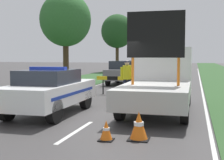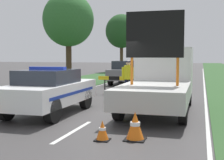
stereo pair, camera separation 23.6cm
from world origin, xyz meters
The scene contains 16 objects.
ground_plane centered at (0.00, 0.00, 0.00)m, with size 160.00×160.00×0.00m, color #3D3A3A.
lane_markings centered at (0.00, 12.97, 0.00)m, with size 7.04×56.00×0.01m.
grass_verge_left centered at (-5.93, 20.00, 0.01)m, with size 4.72×120.00×0.03m.
police_car centered at (-1.79, -0.04, 0.82)m, with size 1.85×4.52×1.65m.
work_truck centered at (1.79, 2.08, 1.15)m, with size 2.22×5.84×3.46m.
road_barrier centered at (-0.25, 5.89, 0.80)m, with size 3.45×0.08×0.95m.
police_officer centered at (-0.13, 4.86, 1.07)m, with size 0.64×0.41×1.80m.
pedestrian_civilian centered at (0.67, 4.98, 0.95)m, with size 0.58×0.37×1.61m.
traffic_cone_near_police centered at (1.02, -2.77, 0.24)m, with size 0.35×0.35×0.49m.
traffic_cone_centre_front centered at (-2.96, 6.71, 0.25)m, with size 0.36×0.36×0.51m.
traffic_cone_behind_barrier centered at (-0.13, 2.80, 0.35)m, with size 0.52×0.52×0.71m.
traffic_cone_lane_edge centered at (1.76, -2.51, 0.34)m, with size 0.50×0.50×0.69m.
queued_car_suv_grey centered at (-1.87, 12.02, 0.85)m, with size 1.94×4.36×1.66m.
queued_car_van_white centered at (-1.69, 17.82, 0.84)m, with size 1.84×3.97×1.62m.
roadside_tree_near_left centered at (-6.41, 28.16, 5.06)m, with size 3.99×3.99×7.18m.
roadside_tree_near_right centered at (-5.46, 9.89, 4.43)m, with size 3.45×3.45×6.27m.
Camera 2 is at (3.27, -9.75, 2.03)m, focal length 50.00 mm.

